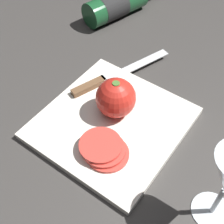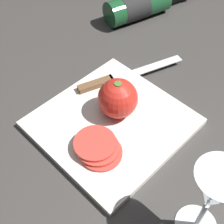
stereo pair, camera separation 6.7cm
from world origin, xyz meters
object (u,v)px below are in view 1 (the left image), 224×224
object	(u,v)px
tomato_slice_stack_near	(104,149)
wine_bottle	(118,4)
knife	(103,80)
whole_tomato	(115,98)

from	to	relation	value
tomato_slice_stack_near	wine_bottle	bearing A→B (deg)	32.18
knife	tomato_slice_stack_near	world-z (taller)	tomato_slice_stack_near
wine_bottle	knife	xyz separation A→B (m)	(-0.28, -0.15, -0.02)
wine_bottle	whole_tomato	bearing A→B (deg)	-145.58
whole_tomato	tomato_slice_stack_near	bearing A→B (deg)	-156.05
tomato_slice_stack_near	whole_tomato	bearing A→B (deg)	23.95
wine_bottle	whole_tomato	size ratio (longest dim) A/B	3.53
whole_tomato	knife	distance (m)	0.11
wine_bottle	whole_tomato	world-z (taller)	whole_tomato
whole_tomato	tomato_slice_stack_near	distance (m)	0.12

